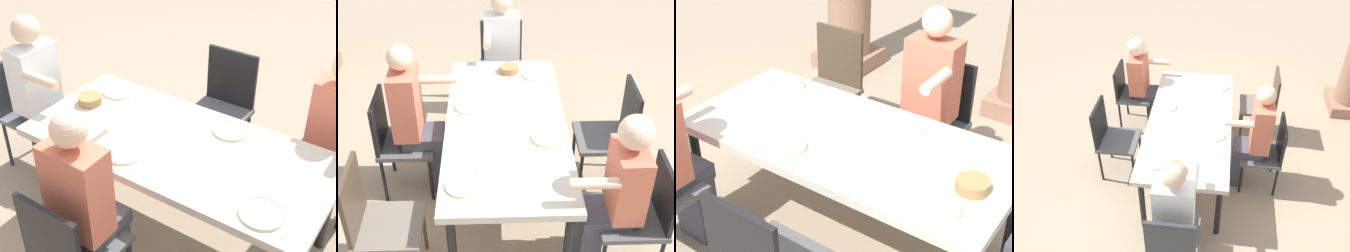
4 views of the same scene
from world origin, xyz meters
The scene contains 22 objects.
ground_plane centered at (0.00, 0.00, 0.00)m, with size 16.00×16.00×0.00m, color gray.
dining_table centered at (0.00, 0.00, 0.67)m, with size 1.97×0.91×0.73m.
chair_west_south centered at (-0.77, -0.87, 0.53)m, with size 0.44×0.44×0.89m.
chair_mid_north centered at (0.14, 0.88, 0.51)m, with size 0.44×0.44×0.89m.
chair_mid_south centered at (0.14, -0.88, 0.54)m, with size 0.44×0.44×0.94m.
chair_head_east centered at (1.41, 0.00, 0.52)m, with size 0.44×0.44×0.90m.
diner_woman_green centered at (0.14, 0.70, 0.70)m, with size 0.34×0.49×1.32m.
diner_man_white centered at (1.22, 0.00, 0.70)m, with size 0.49×0.35×1.30m.
diner_guest_third centered at (-0.77, -0.67, 0.70)m, with size 0.35×0.50×1.29m.
plate_0 centered at (-0.70, 0.29, 0.74)m, with size 0.25×0.25×0.02m.
fork_0 centered at (-0.85, 0.29, 0.73)m, with size 0.02×0.17×0.01m, color silver.
spoon_0 centered at (-0.55, 0.29, 0.73)m, with size 0.02×0.17×0.01m, color silver.
plate_1 centered at (-0.21, -0.29, 0.74)m, with size 0.23×0.23×0.02m.
fork_1 centered at (-0.36, -0.29, 0.73)m, with size 0.02×0.17×0.01m, color silver.
spoon_1 centered at (-0.06, -0.29, 0.73)m, with size 0.02×0.17×0.01m, color silver.
plate_2 centered at (0.22, 0.28, 0.74)m, with size 0.24×0.24×0.02m.
fork_2 centered at (0.07, 0.28, 0.73)m, with size 0.02×0.17×0.01m, color silver.
spoon_2 centered at (0.37, 0.28, 0.73)m, with size 0.02×0.17×0.01m, color silver.
plate_3 centered at (0.71, -0.28, 0.74)m, with size 0.23×0.23×0.02m.
fork_3 centered at (0.56, -0.28, 0.73)m, with size 0.02×0.17×0.01m, color silver.
spoon_3 centered at (0.86, -0.28, 0.73)m, with size 0.02×0.17×0.01m, color silver.
bread_basket centered at (0.79, -0.05, 0.76)m, with size 0.17×0.17×0.06m, color #9E7547.
Camera 1 is at (-1.30, 2.06, 2.52)m, focal length 51.09 mm.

